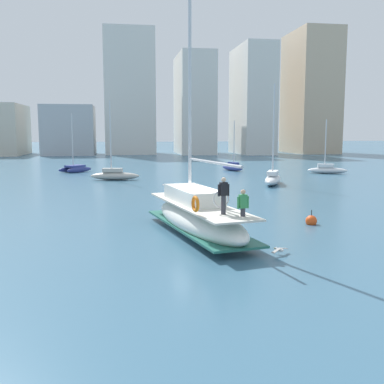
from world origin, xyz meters
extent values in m
plane|color=#38607A|center=(0.00, 0.00, 0.00)|extent=(400.00, 400.00, 0.00)
ellipsoid|color=white|center=(-0.01, 0.05, 0.70)|extent=(4.27, 9.89, 1.40)
cube|color=#236656|center=(-0.01, 0.05, 0.39)|extent=(4.26, 9.70, 0.10)
cube|color=beige|center=(-0.01, 0.05, 1.44)|extent=(3.99, 9.38, 0.08)
cube|color=white|center=(-0.15, 0.75, 1.83)|extent=(2.51, 4.57, 0.70)
cylinder|color=silver|center=(-0.25, 1.22, 7.01)|extent=(0.16, 0.16, 11.06)
cylinder|color=#B7B7BC|center=(0.33, -1.60, 3.60)|extent=(1.27, 5.67, 0.12)
cylinder|color=silver|center=(-0.89, 4.37, 1.95)|extent=(0.89, 0.24, 0.06)
torus|color=orange|center=(-0.63, -2.78, 1.95)|extent=(0.28, 0.71, 0.70)
cylinder|color=#33333D|center=(0.57, -2.78, 1.88)|extent=(0.20, 0.20, 0.80)
cube|color=black|center=(0.57, -2.78, 2.56)|extent=(0.35, 0.26, 0.56)
sphere|color=beige|center=(0.57, -2.78, 2.95)|extent=(0.20, 0.20, 0.20)
cylinder|color=black|center=(0.35, -2.82, 2.51)|extent=(0.09, 0.09, 0.50)
cylinder|color=black|center=(0.78, -2.73, 2.51)|extent=(0.09, 0.09, 0.50)
cylinder|color=#33333D|center=(1.25, -3.37, 1.66)|extent=(0.20, 0.20, 0.35)
cube|color=#338C4C|center=(1.25, -3.37, 2.11)|extent=(0.35, 0.26, 0.56)
sphere|color=tan|center=(1.25, -3.37, 2.50)|extent=(0.20, 0.20, 0.20)
cylinder|color=#338C4C|center=(1.04, -3.42, 2.06)|extent=(0.09, 0.09, 0.50)
cylinder|color=#338C4C|center=(1.47, -3.33, 2.06)|extent=(0.09, 0.09, 0.50)
torus|color=silver|center=(0.52, -2.54, 2.10)|extent=(0.76, 0.21, 0.76)
ellipsoid|color=silver|center=(20.47, 28.80, 0.37)|extent=(4.63, 2.61, 0.74)
cube|color=silver|center=(20.26, 28.88, 0.94)|extent=(1.95, 1.29, 0.40)
cylinder|color=silver|center=(20.15, 28.92, 3.54)|extent=(0.12, 0.12, 5.60)
ellipsoid|color=#B7B2A8|center=(-4.26, 25.61, 0.40)|extent=(5.12, 1.91, 0.81)
cube|color=#B7B2A8|center=(-4.51, 25.65, 1.01)|extent=(2.09, 1.06, 0.40)
cylinder|color=silver|center=(-4.63, 25.67, 4.44)|extent=(0.13, 0.13, 7.26)
ellipsoid|color=navy|center=(10.35, 34.55, 0.34)|extent=(2.41, 4.28, 0.68)
cube|color=navy|center=(10.43, 34.36, 0.88)|extent=(1.19, 1.80, 0.40)
cylinder|color=silver|center=(10.46, 34.26, 3.48)|extent=(0.11, 0.11, 5.60)
ellipsoid|color=silver|center=(10.42, 19.25, 0.46)|extent=(3.60, 5.68, 0.91)
cube|color=silver|center=(10.30, 18.99, 1.11)|extent=(1.74, 2.41, 0.40)
cylinder|color=silver|center=(10.24, 18.87, 5.08)|extent=(0.14, 0.14, 8.34)
ellipsoid|color=navy|center=(-8.65, 35.10, 0.32)|extent=(2.92, 3.17, 0.63)
ellipsoid|color=navy|center=(-9.74, 36.08, 0.32)|extent=(2.92, 3.17, 0.63)
cube|color=navy|center=(-9.19, 35.59, 0.73)|extent=(2.53, 2.58, 0.24)
cylinder|color=silver|center=(-9.39, 35.37, 3.98)|extent=(0.11, 0.11, 6.26)
ellipsoid|color=silver|center=(2.60, -4.15, 0.21)|extent=(0.35, 0.40, 0.16)
sphere|color=silver|center=(2.49, -4.00, 0.24)|extent=(0.11, 0.11, 0.11)
cone|color=gold|center=(2.46, -3.95, 0.23)|extent=(0.07, 0.08, 0.04)
cube|color=#9E9993|center=(2.40, -4.30, 0.23)|extent=(0.48, 0.40, 0.13)
cube|color=#9E9993|center=(2.81, -4.01, 0.23)|extent=(0.48, 0.40, 0.13)
sphere|color=#EA4C19|center=(6.38, 1.38, 0.18)|extent=(0.61, 0.61, 0.61)
cylinder|color=black|center=(6.38, 1.38, 0.48)|extent=(0.04, 0.04, 0.60)
cube|color=beige|center=(-27.18, 80.79, 5.29)|extent=(6.43, 15.94, 10.59)
cube|color=#B2B7BC|center=(-14.33, 78.58, 5.18)|extent=(10.64, 11.19, 10.36)
cube|color=silver|center=(-1.40, 80.66, 13.28)|extent=(10.70, 11.20, 26.55)
cube|color=silver|center=(12.83, 79.83, 10.85)|extent=(7.37, 15.81, 21.71)
cube|color=silver|center=(25.52, 77.40, 11.71)|extent=(6.77, 15.85, 23.42)
cube|color=#C6AD8E|center=(39.92, 79.23, 13.70)|extent=(9.12, 15.22, 27.40)
camera|label=1|loc=(-3.69, -21.07, 4.96)|focal=42.17mm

